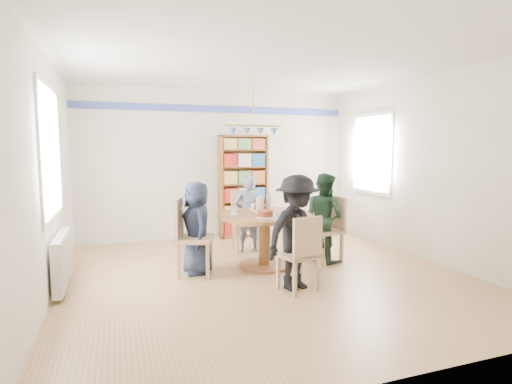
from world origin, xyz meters
name	(u,v)px	position (x,y,z in m)	size (l,w,h in m)	color
ground	(266,276)	(0.00, 0.00, 0.00)	(5.00, 5.00, 0.00)	tan
room_shell	(228,148)	(-0.26, 0.87, 1.65)	(5.00, 5.00, 5.00)	white
radiator	(62,260)	(-2.42, 0.30, 0.35)	(0.12, 1.00, 0.60)	silver
dining_table	(265,228)	(0.11, 0.37, 0.56)	(1.30, 1.30, 0.75)	brown
chair_left	(188,233)	(-0.94, 0.36, 0.55)	(0.57, 0.57, 1.01)	tan
chair_right	(330,226)	(1.12, 0.35, 0.52)	(0.48, 0.48, 0.95)	tan
chair_far	(245,218)	(0.16, 1.37, 0.53)	(0.47, 0.47, 0.96)	tan
chair_near	(302,251)	(0.17, -0.70, 0.49)	(0.47, 0.47, 0.89)	tan
person_left	(197,228)	(-0.81, 0.42, 0.61)	(0.59, 0.39, 1.21)	#1B243C
person_right	(324,217)	(1.04, 0.37, 0.64)	(0.63, 0.49, 1.29)	#172F1F
person_far	(248,214)	(0.16, 1.24, 0.61)	(0.44, 0.29, 1.21)	gray
person_near	(297,233)	(0.16, -0.58, 0.67)	(0.87, 0.50, 1.34)	black
bookshelf	(243,187)	(0.43, 2.34, 0.93)	(0.90, 0.27, 1.88)	brown
tableware	(262,209)	(0.09, 0.39, 0.81)	(1.03, 1.03, 0.27)	white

